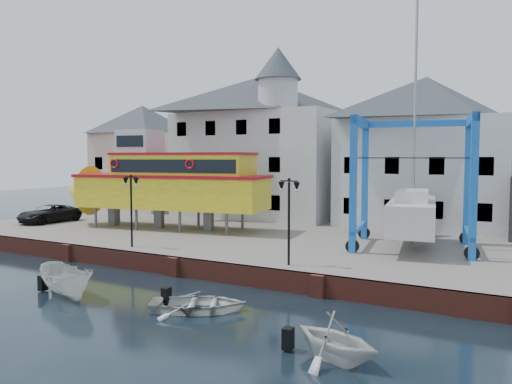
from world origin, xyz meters
The scene contains 14 objects.
ground centered at (0.00, 0.00, 0.00)m, with size 140.00×140.00×0.00m, color black.
hardstanding centered at (0.00, 11.00, 0.50)m, with size 44.00×22.00×1.00m, color slate.
quay_wall centered at (0.00, 0.10, 0.50)m, with size 44.00×0.47×1.00m.
building_pink centered at (-18.00, 18.00, 6.15)m, with size 8.00×7.00×10.30m.
building_white_main centered at (-4.87, 18.39, 7.34)m, with size 14.00×8.30×14.00m.
building_white_right centered at (9.00, 19.00, 6.60)m, with size 12.00×8.00×11.20m.
lamp_post_left centered at (-4.00, 1.20, 4.17)m, with size 1.12×0.32×4.20m.
lamp_post_right centered at (6.00, 1.20, 4.17)m, with size 1.12×0.32×4.20m.
tour_boat centered at (-7.67, 8.05, 4.38)m, with size 16.84×6.28×7.16m.
travel_lift centered at (10.13, 9.38, 3.39)m, with size 7.45×9.76×14.34m.
van centered at (-17.44, 6.28, 1.70)m, with size 2.31×5.01×1.39m, color black.
motorboat_a centered at (-1.87, -5.26, 0.00)m, with size 1.54×4.09×1.58m, color silver.
motorboat_b centered at (4.50, -4.20, 0.00)m, with size 2.79×3.91×0.81m, color silver.
motorboat_c centered at (11.06, -6.21, 0.00)m, with size 2.60×3.02×1.59m, color silver.
Camera 1 is at (16.07, -20.32, 6.18)m, focal length 35.00 mm.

